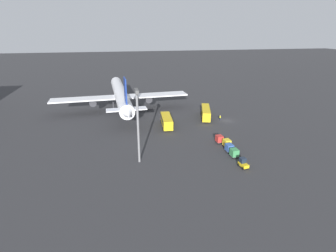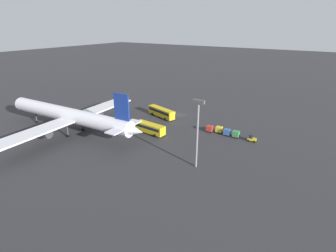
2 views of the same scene
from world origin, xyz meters
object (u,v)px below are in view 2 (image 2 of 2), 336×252
airplane (70,116)px  shuttle_bus_far (150,128)px  cargo_cart_green (236,134)px  cargo_cart_blue (227,132)px  cargo_cart_red (210,128)px  shuttle_bus_near (161,112)px  baggage_tug (252,138)px  cargo_cart_yellow (219,129)px  worker_person (175,114)px

airplane → shuttle_bus_far: size_ratio=5.25×
cargo_cart_green → cargo_cart_blue: size_ratio=1.00×
cargo_cart_red → airplane: bearing=33.6°
shuttle_bus_far → shuttle_bus_near: bearing=-63.9°
shuttle_bus_near → baggage_tug: (-34.10, 3.44, -1.07)m
cargo_cart_yellow → cargo_cart_red: same height
airplane → shuttle_bus_near: bearing=-121.6°
shuttle_bus_near → cargo_cart_yellow: (-23.69, 2.72, -0.82)m
worker_person → cargo_cart_yellow: size_ratio=0.84×
shuttle_bus_near → shuttle_bus_far: (-5.59, 14.64, -0.10)m
cargo_cart_yellow → worker_person: bearing=-17.8°
shuttle_bus_near → cargo_cart_red: shuttle_bus_near is taller
shuttle_bus_far → cargo_cart_yellow: size_ratio=5.15×
baggage_tug → cargo_cart_yellow: baggage_tug is taller
baggage_tug → cargo_cart_yellow: (10.41, -0.73, 0.25)m
shuttle_bus_near → worker_person: bearing=-116.9°
baggage_tug → cargo_cart_green: baggage_tug is taller
airplane → cargo_cart_blue: size_ratio=27.05×
shuttle_bus_near → shuttle_bus_far: bearing=127.9°
shuttle_bus_far → cargo_cart_red: bearing=-138.9°
cargo_cart_blue → baggage_tug: bearing=178.9°
shuttle_bus_near → shuttle_bus_far: shuttle_bus_near is taller
worker_person → cargo_cart_green: 26.70m
shuttle_bus_far → baggage_tug: 30.64m
cargo_cart_blue → cargo_cart_yellow: 2.88m
shuttle_bus_near → baggage_tug: 34.29m
shuttle_bus_near → worker_person: 5.32m
worker_person → cargo_cart_yellow: 21.11m
airplane → cargo_cart_yellow: airplane is taller
shuttle_bus_far → cargo_cart_blue: size_ratio=5.15×
shuttle_bus_far → cargo_cart_yellow: bearing=-141.4°
cargo_cart_yellow → airplane: bearing=32.5°
airplane → cargo_cart_yellow: 46.48m
cargo_cart_blue → cargo_cart_yellow: size_ratio=1.00×
baggage_tug → airplane: bearing=19.3°
shuttle_bus_far → worker_person: 18.52m
worker_person → cargo_cart_yellow: cargo_cart_yellow is taller
airplane → worker_person: bearing=-123.7°
airplane → cargo_cart_red: airplane is taller
shuttle_bus_far → cargo_cart_blue: bearing=-146.3°
cargo_cart_green → cargo_cart_red: size_ratio=1.00×
cargo_cart_green → cargo_cart_red: 8.48m
worker_person → shuttle_bus_far: bearing=96.2°
airplane → cargo_cart_green: airplane is taller
airplane → cargo_cart_yellow: bearing=-150.1°
cargo_cart_green → cargo_cart_red: same height
airplane → baggage_tug: 55.20m
baggage_tug → cargo_cart_yellow: size_ratio=1.23×
baggage_tug → cargo_cart_red: baggage_tug is taller
baggage_tug → cargo_cart_yellow: bearing=-10.7°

